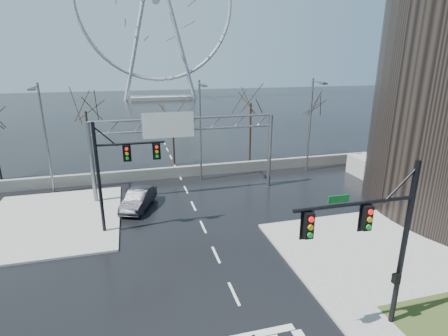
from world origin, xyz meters
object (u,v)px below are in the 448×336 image
object	(u,v)px
signal_mast_near	(380,235)
ferris_wheel	(156,7)
sign_gantry	(182,139)
signal_mast_far	(115,167)
car	(138,199)

from	to	relation	value
signal_mast_near	ferris_wheel	world-z (taller)	ferris_wheel
sign_gantry	ferris_wheel	distance (m)	82.91
signal_mast_far	car	bearing A→B (deg)	69.98
signal_mast_far	car	xyz separation A→B (m)	(1.40, 3.85, -4.04)
signal_mast_near	sign_gantry	xyz separation A→B (m)	(-5.52, 19.00, 0.31)
signal_mast_near	signal_mast_far	world-z (taller)	same
signal_mast_far	signal_mast_near	bearing A→B (deg)	-49.74
signal_mast_far	ferris_wheel	bearing A→B (deg)	82.80
car	sign_gantry	bearing A→B (deg)	50.02
signal_mast_near	ferris_wheel	size ratio (longest dim) A/B	0.16
sign_gantry	ferris_wheel	size ratio (longest dim) A/B	0.32
car	ferris_wheel	bearing A→B (deg)	105.72
signal_mast_near	car	world-z (taller)	signal_mast_near
sign_gantry	ferris_wheel	bearing A→B (deg)	86.16
signal_mast_near	signal_mast_far	bearing A→B (deg)	130.26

